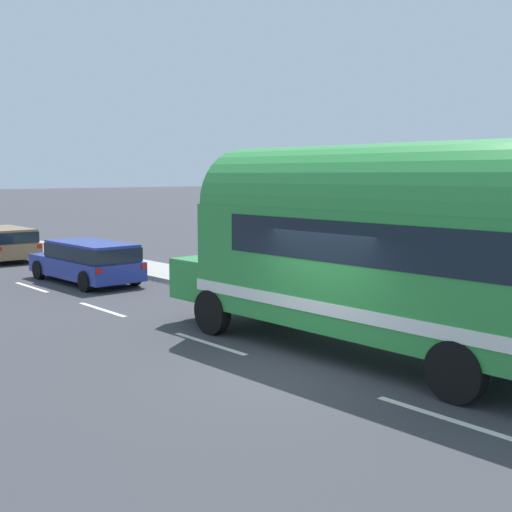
# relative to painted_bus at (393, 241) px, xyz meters

# --- Properties ---
(ground_plane) EXTENTS (300.00, 300.00, 0.00)m
(ground_plane) POSITION_rel_painted_bus_xyz_m (-1.82, 0.65, -2.30)
(ground_plane) COLOR #38383D
(lane_markings) EXTENTS (3.72, 80.00, 0.01)m
(lane_markings) POSITION_rel_painted_bus_xyz_m (0.71, 13.46, -2.30)
(lane_markings) COLOR silver
(lane_markings) RESTS_ON ground
(sidewalk_slab) EXTENTS (2.14, 90.00, 0.15)m
(sidewalk_slab) POSITION_rel_painted_bus_xyz_m (2.85, 10.65, -2.23)
(sidewalk_slab) COLOR #9E9B93
(sidewalk_slab) RESTS_ON ground
(painted_bus) EXTENTS (2.75, 10.63, 4.12)m
(painted_bus) POSITION_rel_painted_bus_xyz_m (0.00, 0.00, 0.00)
(painted_bus) COLOR #2D8C3D
(painted_bus) RESTS_ON ground
(car_lead) EXTENTS (2.00, 4.76, 1.37)m
(car_lead) POSITION_rel_painted_bus_xyz_m (-0.07, 12.19, -1.51)
(car_lead) COLOR navy
(car_lead) RESTS_ON ground
(car_second) EXTENTS (2.04, 4.52, 1.37)m
(car_second) POSITION_rel_painted_bus_xyz_m (-0.06, 19.86, -1.51)
(car_second) COLOR olive
(car_second) RESTS_ON ground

